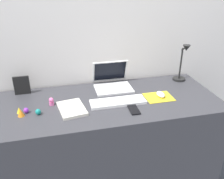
{
  "coord_description": "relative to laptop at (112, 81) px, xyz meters",
  "views": [
    {
      "loc": [
        -0.34,
        -1.58,
        1.61
      ],
      "look_at": [
        0.04,
        0.0,
        0.83
      ],
      "focal_mm": 39.04,
      "sensor_mm": 36.0,
      "label": 1
    }
  ],
  "objects": [
    {
      "name": "desk",
      "position": [
        -0.09,
        -0.24,
        -0.42
      ],
      "size": [
        1.7,
        0.7,
        0.74
      ],
      "primitive_type": "cube",
      "color": "#38383D",
      "rests_on": "ground_plane"
    },
    {
      "name": "cell_phone",
      "position": [
        0.06,
        -0.42,
        -0.05
      ],
      "size": [
        0.07,
        0.13,
        0.01
      ],
      "primitive_type": "cube",
      "rotation": [
        0.0,
        0.0,
        -0.02
      ],
      "color": "black",
      "rests_on": "desk"
    },
    {
      "name": "notebook_pad",
      "position": [
        -0.36,
        -0.31,
        -0.04
      ],
      "size": [
        0.21,
        0.26,
        0.02
      ],
      "primitive_type": "cube",
      "rotation": [
        0.0,
        0.0,
        0.16
      ],
      "color": "silver",
      "rests_on": "desk"
    },
    {
      "name": "toy_figurine_pink",
      "position": [
        -0.5,
        -0.21,
        -0.02
      ],
      "size": [
        0.03,
        0.03,
        0.06
      ],
      "color": "pink",
      "rests_on": "desk"
    },
    {
      "name": "back_wall",
      "position": [
        -0.09,
        0.15,
        -0.02
      ],
      "size": [
        2.9,
        0.05,
        1.56
      ],
      "primitive_type": "cube",
      "color": "silver",
      "rests_on": "ground_plane"
    },
    {
      "name": "picture_frame",
      "position": [
        -0.72,
        0.03,
        0.02
      ],
      "size": [
        0.12,
        0.02,
        0.15
      ],
      "primitive_type": "cube",
      "color": "black",
      "rests_on": "desk"
    },
    {
      "name": "toy_figurine_yellow",
      "position": [
        -0.72,
        -0.27,
        -0.03
      ],
      "size": [
        0.04,
        0.04,
        0.04
      ],
      "primitive_type": "cone",
      "color": "yellow",
      "rests_on": "desk"
    },
    {
      "name": "mousepad",
      "position": [
        0.31,
        -0.28,
        -0.05
      ],
      "size": [
        0.21,
        0.17,
        0.0
      ],
      "primitive_type": "cube",
      "color": "yellow",
      "rests_on": "desk"
    },
    {
      "name": "mouse",
      "position": [
        0.32,
        -0.27,
        -0.03
      ],
      "size": [
        0.06,
        0.1,
        0.03
      ],
      "primitive_type": "ellipsoid",
      "color": "white",
      "rests_on": "mousepad"
    },
    {
      "name": "laptop",
      "position": [
        0.0,
        0.0,
        0.0
      ],
      "size": [
        0.3,
        0.27,
        0.21
      ],
      "color": "white",
      "rests_on": "desk"
    },
    {
      "name": "toy_figurine_purple",
      "position": [
        -0.67,
        -0.28,
        -0.03
      ],
      "size": [
        0.04,
        0.04,
        0.04
      ],
      "primitive_type": "ellipsoid",
      "color": "purple",
      "rests_on": "desk"
    },
    {
      "name": "toy_figurine_orange",
      "position": [
        -0.7,
        -0.32,
        -0.03
      ],
      "size": [
        0.04,
        0.04,
        0.05
      ],
      "primitive_type": "cone",
      "color": "orange",
      "rests_on": "desk"
    },
    {
      "name": "ground_plane",
      "position": [
        -0.09,
        -0.24,
        -0.79
      ],
      "size": [
        6.0,
        6.0,
        0.0
      ],
      "primitive_type": "plane",
      "color": "#474C56"
    },
    {
      "name": "desk_lamp",
      "position": [
        0.62,
        -0.03,
        0.11
      ],
      "size": [
        0.11,
        0.14,
        0.34
      ],
      "color": "black",
      "rests_on": "desk"
    },
    {
      "name": "toy_figurine_teal",
      "position": [
        -0.59,
        -0.32,
        -0.03
      ],
      "size": [
        0.04,
        0.04,
        0.04
      ],
      "primitive_type": "ellipsoid",
      "color": "teal",
      "rests_on": "desk"
    },
    {
      "name": "keyboard",
      "position": [
        -0.02,
        -0.29,
        -0.04
      ],
      "size": [
        0.41,
        0.13,
        0.02
      ],
      "primitive_type": "cube",
      "color": "white",
      "rests_on": "desk"
    }
  ]
}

